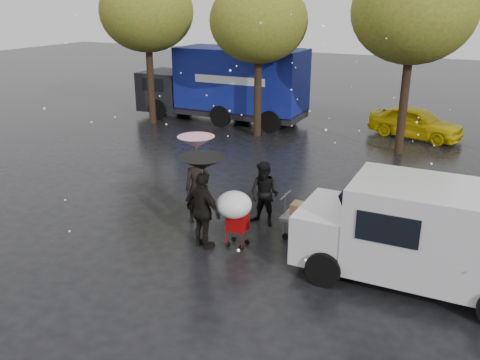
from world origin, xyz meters
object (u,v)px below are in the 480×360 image
at_px(person_pink, 198,188).
at_px(yellow_taxi, 416,122).
at_px(person_black, 203,211).
at_px(shopping_cart, 235,208).
at_px(white_van, 425,233).
at_px(vendor_cart, 317,213).
at_px(blue_truck, 225,85).

relative_size(person_pink, yellow_taxi, 0.49).
xyz_separation_m(person_pink, yellow_taxi, (4.00, 11.54, -0.28)).
bearing_deg(person_black, shopping_cart, -140.98).
relative_size(person_pink, white_van, 0.39).
bearing_deg(shopping_cart, vendor_cart, 38.60).
xyz_separation_m(person_black, white_van, (4.92, 0.56, 0.21)).
distance_m(white_van, yellow_taxi, 12.41).
bearing_deg(yellow_taxi, person_black, -177.37).
bearing_deg(yellow_taxi, person_pink, 177.05).
xyz_separation_m(vendor_cart, white_van, (2.61, -0.99, 0.43)).
bearing_deg(person_pink, shopping_cart, -76.56).
xyz_separation_m(shopping_cart, blue_truck, (-6.38, 11.82, 0.69)).
bearing_deg(person_black, vendor_cart, -127.77).
height_order(shopping_cart, white_van, white_van).
bearing_deg(shopping_cart, yellow_taxi, 79.20).
distance_m(person_black, shopping_cart, 0.75).
bearing_deg(blue_truck, yellow_taxi, 4.79).
relative_size(shopping_cart, blue_truck, 0.18).
bearing_deg(person_black, blue_truck, -46.47).
xyz_separation_m(shopping_cart, white_van, (4.22, 0.29, 0.10)).
xyz_separation_m(white_van, yellow_taxi, (-1.83, 12.26, -0.49)).
relative_size(shopping_cart, yellow_taxi, 0.37).
distance_m(person_pink, blue_truck, 11.83).
distance_m(person_pink, person_black, 1.57).
relative_size(vendor_cart, white_van, 0.31).
height_order(shopping_cart, blue_truck, blue_truck).
bearing_deg(blue_truck, shopping_cart, -61.66).
relative_size(person_pink, shopping_cart, 1.30).
xyz_separation_m(person_black, shopping_cart, (0.70, 0.26, 0.11)).
height_order(person_pink, yellow_taxi, person_pink).
height_order(person_black, vendor_cart, person_black).
bearing_deg(person_black, yellow_taxi, -85.20).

